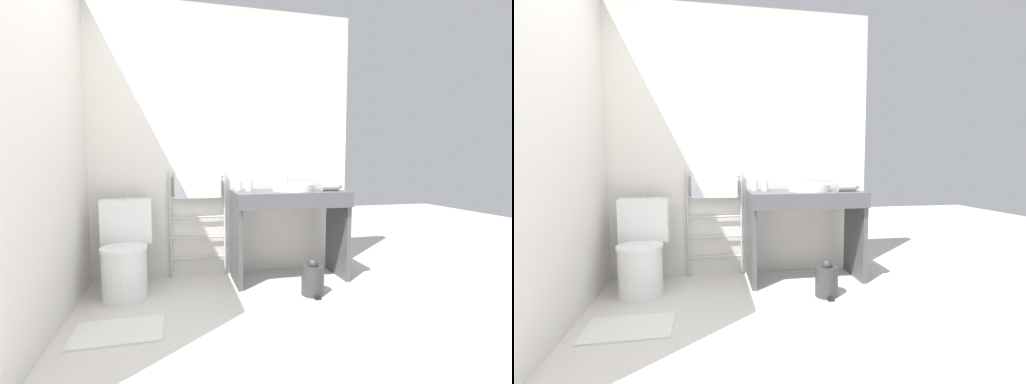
% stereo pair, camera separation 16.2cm
% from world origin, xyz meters
% --- Properties ---
extents(ground_plane, '(12.00, 12.00, 0.00)m').
position_xyz_m(ground_plane, '(0.00, 0.00, 0.00)').
color(ground_plane, silver).
extents(wall_back, '(2.62, 0.12, 2.55)m').
position_xyz_m(wall_back, '(0.00, 1.64, 1.28)').
color(wall_back, silver).
rests_on(wall_back, ground_plane).
extents(wall_side, '(0.12, 2.34, 2.55)m').
position_xyz_m(wall_side, '(-1.25, 0.79, 1.28)').
color(wall_side, silver).
rests_on(wall_side, ground_plane).
extents(toilet, '(0.42, 0.49, 0.79)m').
position_xyz_m(toilet, '(-0.84, 1.23, 0.33)').
color(toilet, white).
rests_on(toilet, ground_plane).
extents(towel_radiator, '(0.54, 0.06, 1.01)m').
position_xyz_m(towel_radiator, '(-0.23, 1.54, 0.74)').
color(towel_radiator, silver).
rests_on(towel_radiator, ground_plane).
extents(vanity_counter, '(1.04, 0.53, 0.83)m').
position_xyz_m(vanity_counter, '(0.59, 1.28, 0.57)').
color(vanity_counter, '#4C4C51').
rests_on(vanity_counter, ground_plane).
extents(sink_basin, '(0.38, 0.38, 0.07)m').
position_xyz_m(sink_basin, '(0.64, 1.29, 0.87)').
color(sink_basin, white).
rests_on(sink_basin, vanity_counter).
extents(faucet, '(0.02, 0.10, 0.15)m').
position_xyz_m(faucet, '(0.64, 1.50, 0.92)').
color(faucet, silver).
rests_on(faucet, vanity_counter).
extents(cup_near_wall, '(0.06, 0.06, 0.09)m').
position_xyz_m(cup_near_wall, '(0.15, 1.45, 0.88)').
color(cup_near_wall, white).
rests_on(cup_near_wall, vanity_counter).
extents(cup_near_edge, '(0.06, 0.06, 0.09)m').
position_xyz_m(cup_near_edge, '(0.24, 1.39, 0.88)').
color(cup_near_edge, white).
rests_on(cup_near_edge, vanity_counter).
extents(hair_dryer, '(0.22, 0.18, 0.08)m').
position_xyz_m(hair_dryer, '(0.97, 1.22, 0.87)').
color(hair_dryer, '#B7B7BC').
rests_on(hair_dryer, vanity_counter).
extents(trash_bin, '(0.19, 0.22, 0.30)m').
position_xyz_m(trash_bin, '(0.66, 0.87, 0.13)').
color(trash_bin, '#333335').
rests_on(trash_bin, ground_plane).
extents(bath_mat, '(0.56, 0.36, 0.01)m').
position_xyz_m(bath_mat, '(-0.81, 0.56, 0.01)').
color(bath_mat, silver).
rests_on(bath_mat, ground_plane).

